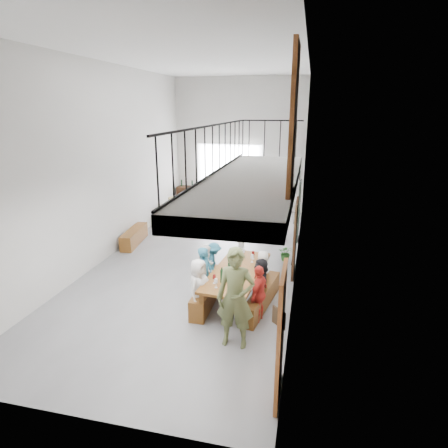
% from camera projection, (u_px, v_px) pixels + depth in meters
% --- Properties ---
extents(floor, '(12.00, 12.00, 0.00)m').
position_uv_depth(floor, '(200.00, 260.00, 10.97)').
color(floor, slate).
rests_on(floor, ground).
extents(room_walls, '(12.00, 12.00, 12.00)m').
position_uv_depth(room_walls, '(198.00, 136.00, 9.91)').
color(room_walls, silver).
rests_on(room_walls, ground).
extents(gateway_portal, '(2.80, 0.08, 2.80)m').
position_uv_depth(gateway_portal, '(229.00, 177.00, 16.17)').
color(gateway_portal, white).
rests_on(gateway_portal, ground).
extents(right_wall_decor, '(0.07, 8.28, 5.07)m').
position_uv_depth(right_wall_decor, '(293.00, 229.00, 8.14)').
color(right_wall_decor, '#954F28').
rests_on(right_wall_decor, ground).
extents(balcony, '(1.52, 5.62, 4.00)m').
position_uv_depth(balcony, '(253.00, 183.00, 6.75)').
color(balcony, silver).
rests_on(balcony, ground).
extents(tasting_table, '(1.24, 2.58, 0.79)m').
position_uv_depth(tasting_table, '(237.00, 274.00, 8.39)').
color(tasting_table, brown).
rests_on(tasting_table, ground).
extents(bench_inner, '(0.33, 2.04, 0.47)m').
position_uv_depth(bench_inner, '(209.00, 291.00, 8.60)').
color(bench_inner, brown).
rests_on(bench_inner, ground).
extents(bench_wall, '(0.60, 2.00, 0.46)m').
position_uv_depth(bench_wall, '(262.00, 298.00, 8.32)').
color(bench_wall, brown).
rests_on(bench_wall, ground).
extents(tableware, '(0.66, 1.84, 0.35)m').
position_uv_depth(tableware, '(233.00, 266.00, 8.25)').
color(tableware, black).
rests_on(tableware, tasting_table).
extents(side_bench, '(0.57, 1.75, 0.48)m').
position_uv_depth(side_bench, '(134.00, 237.00, 12.24)').
color(side_bench, brown).
rests_on(side_bench, ground).
extents(oak_barrel, '(0.61, 0.61, 0.89)m').
position_uv_depth(oak_barrel, '(176.00, 209.00, 14.85)').
color(oak_barrel, olive).
rests_on(oak_barrel, ground).
extents(serving_counter, '(1.85, 0.60, 0.97)m').
position_uv_depth(serving_counter, '(198.00, 198.00, 16.46)').
color(serving_counter, '#331F0E').
rests_on(serving_counter, ground).
extents(counter_bottles, '(1.59, 0.16, 0.28)m').
position_uv_depth(counter_bottles, '(198.00, 184.00, 16.28)').
color(counter_bottles, black).
rests_on(counter_bottles, serving_counter).
extents(guest_left_a, '(0.52, 0.69, 1.28)m').
position_uv_depth(guest_left_a, '(199.00, 288.00, 7.89)').
color(guest_left_a, silver).
rests_on(guest_left_a, ground).
extents(guest_left_b, '(0.37, 0.51, 1.31)m').
position_uv_depth(guest_left_b, '(205.00, 275.00, 8.45)').
color(guest_left_b, '#235D75').
rests_on(guest_left_b, ground).
extents(guest_left_c, '(0.56, 0.66, 1.20)m').
position_uv_depth(guest_left_c, '(207.00, 268.00, 8.94)').
color(guest_left_c, silver).
rests_on(guest_left_c, ground).
extents(guest_left_d, '(0.56, 0.77, 1.07)m').
position_uv_depth(guest_left_d, '(214.00, 263.00, 9.41)').
color(guest_left_d, '#235D75').
rests_on(guest_left_d, ground).
extents(guest_right_a, '(0.47, 0.77, 1.23)m').
position_uv_depth(guest_right_a, '(259.00, 293.00, 7.70)').
color(guest_right_a, red).
rests_on(guest_right_a, ground).
extents(guest_right_b, '(0.64, 1.08, 1.11)m').
position_uv_depth(guest_right_b, '(261.00, 282.00, 8.35)').
color(guest_right_b, black).
rests_on(guest_right_b, ground).
extents(guest_right_c, '(0.44, 0.56, 1.01)m').
position_uv_depth(guest_right_c, '(263.00, 271.00, 9.03)').
color(guest_right_c, silver).
rests_on(guest_right_c, ground).
extents(host_standing, '(0.70, 0.46, 1.92)m').
position_uv_depth(host_standing, '(236.00, 298.00, 6.79)').
color(host_standing, '#515932').
rests_on(host_standing, ground).
extents(potted_plant, '(0.43, 0.37, 0.47)m').
position_uv_depth(potted_plant, '(286.00, 253.00, 10.88)').
color(potted_plant, '#1B4D1F').
rests_on(potted_plant, ground).
extents(bicycle_near, '(1.88, 1.18, 0.93)m').
position_uv_depth(bicycle_near, '(262.00, 203.00, 15.69)').
color(bicycle_near, black).
rests_on(bicycle_near, ground).
extents(bicycle_far, '(1.80, 1.05, 1.04)m').
position_uv_depth(bicycle_far, '(249.00, 204.00, 15.25)').
color(bicycle_far, black).
rests_on(bicycle_far, ground).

